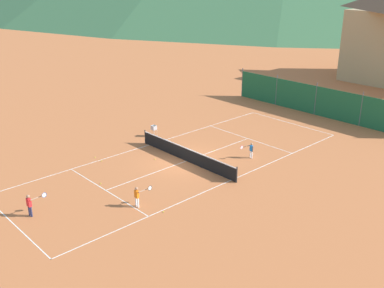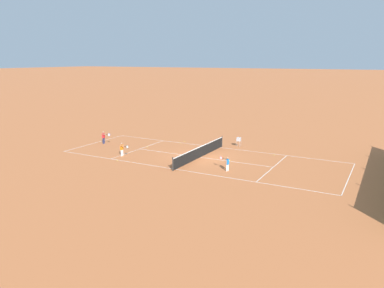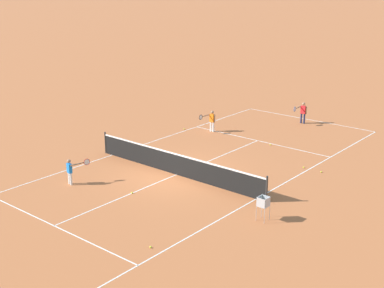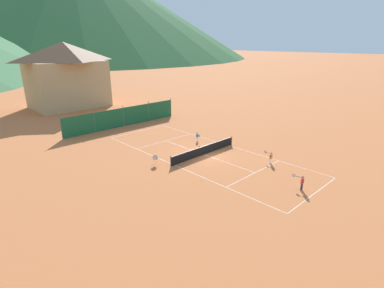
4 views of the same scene
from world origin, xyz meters
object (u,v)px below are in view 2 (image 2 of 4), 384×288
Objects in this scene: player_near_baseline at (122,148)px; tennis_ball_by_net_right at (184,141)px; tennis_ball_near_corner at (274,155)px; tennis_ball_alley_left at (229,161)px; tennis_ball_service_box at (195,151)px; player_far_baseline at (227,163)px; tennis_net at (200,152)px; tennis_ball_alley_right at (180,143)px; tennis_ball_mid_court at (147,147)px; tennis_ball_by_net_left at (117,160)px; ball_hopper at (239,140)px; player_far_service at (104,136)px.

player_near_baseline reaches higher than tennis_ball_by_net_right.
tennis_ball_near_corner is 1.00× the size of tennis_ball_alley_left.
tennis_ball_by_net_right is (-3.07, -2.83, 0.00)m from tennis_ball_service_box.
tennis_net is at bearing -126.07° from player_far_baseline.
player_near_baseline is 17.95× the size of tennis_ball_alley_right.
tennis_ball_near_corner is at bearing 124.08° from tennis_net.
tennis_ball_mid_court is at bearing -95.84° from tennis_ball_alley_left.
tennis_ball_near_corner is at bearing 143.28° from tennis_ball_alley_left.
tennis_ball_by_net_left is at bearing -8.99° from tennis_ball_alley_right.
ball_hopper is (-3.66, 2.85, 0.62)m from tennis_ball_service_box.
tennis_net is 139.09× the size of tennis_ball_near_corner.
tennis_ball_alley_left is at bearing 68.52° from tennis_ball_service_box.
ball_hopper reaches higher than tennis_ball_by_net_right.
tennis_net reaches higher than tennis_ball_service_box.
player_far_service is at bearing -77.83° from tennis_ball_near_corner.
tennis_ball_by_net_left is (1.45, 0.61, -0.66)m from player_near_baseline.
player_near_baseline is (0.25, -9.74, 0.05)m from player_far_baseline.
tennis_ball_mid_court is 8.89m from tennis_ball_alley_left.
tennis_ball_near_corner is at bearing 119.41° from player_near_baseline.
tennis_ball_by_net_left is at bearing 22.83° from player_near_baseline.
player_far_baseline is 6.55m from tennis_ball_near_corner.
tennis_ball_alley_right is at bearing -132.06° from tennis_net.
player_far_baseline is 0.92× the size of player_near_baseline.
player_far_baseline reaches higher than tennis_ball_alley_right.
player_far_baseline is 16.53× the size of tennis_ball_by_net_right.
tennis_ball_near_corner and tennis_ball_by_net_left have the same top height.
tennis_ball_alley_left is 5.46m from ball_hopper.
tennis_ball_near_corner is 9.69m from tennis_ball_by_net_right.
player_far_baseline reaches higher than tennis_ball_near_corner.
tennis_net is 6.35m from tennis_ball_by_net_right.
tennis_ball_mid_court is (-3.78, -0.01, -0.66)m from player_near_baseline.
tennis_ball_alley_left is 4.40m from tennis_ball_service_box.
tennis_ball_by_net_right is (-9.01, 1.30, 0.00)m from tennis_ball_by_net_left.
player_far_service is at bearing -55.44° from tennis_ball_by_net_right.
player_near_baseline is 6.57m from tennis_ball_service_box.
player_far_baseline is at bearing 46.92° from tennis_ball_by_net_right.
tennis_ball_service_box is at bearing -37.86° from ball_hopper.
tennis_ball_service_box is 4.18m from tennis_ball_by_net_right.
tennis_ball_service_box is (-4.49, 4.74, -0.66)m from player_near_baseline.
player_far_service reaches higher than tennis_net.
tennis_ball_near_corner is at bearing 126.03° from tennis_ball_by_net_left.
tennis_ball_by_net_left is at bearing -36.02° from ball_hopper.
tennis_ball_near_corner is (-6.26, 1.81, -0.61)m from player_far_baseline.
player_far_service is 8.07m from tennis_ball_by_net_right.
tennis_ball_alley_right is at bearing -75.67° from ball_hopper.
tennis_ball_near_corner is at bearing 67.47° from ball_hopper.
tennis_ball_mid_court is at bearing -173.27° from tennis_ball_by_net_left.
tennis_ball_by_net_left is (4.45, 5.32, -0.69)m from player_far_service.
player_far_service is 7.60m from tennis_ball_alley_right.
ball_hopper is (-9.60, 6.98, 0.62)m from tennis_ball_by_net_left.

